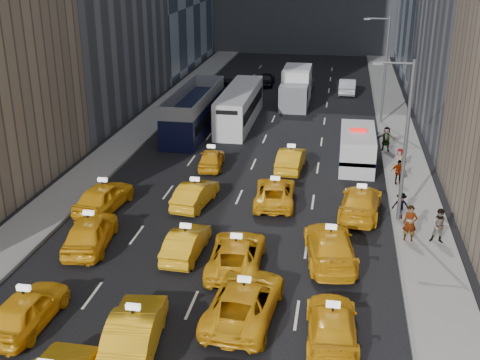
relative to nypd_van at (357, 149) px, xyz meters
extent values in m
plane|color=black|center=(-7.10, -21.08, -1.19)|extent=(160.00, 160.00, 0.00)
cube|color=gray|center=(-17.60, 3.92, -1.11)|extent=(3.00, 90.00, 0.15)
cube|color=gray|center=(3.40, 3.92, -1.11)|extent=(3.00, 90.00, 0.15)
cube|color=slate|center=(-16.15, 3.92, -1.10)|extent=(0.15, 90.00, 0.18)
cube|color=slate|center=(1.95, 3.92, -1.10)|extent=(0.15, 90.00, 0.18)
cylinder|color=#595B60|center=(2.20, -9.08, 3.31)|extent=(0.20, 0.20, 9.00)
cylinder|color=#595B60|center=(1.30, -9.08, 7.61)|extent=(1.80, 0.12, 0.12)
cube|color=slate|center=(0.40, -9.08, 7.56)|extent=(0.50, 0.22, 0.12)
cylinder|color=#595B60|center=(2.20, 10.92, 3.31)|extent=(0.20, 0.20, 9.00)
cylinder|color=#595B60|center=(1.30, 10.92, 7.61)|extent=(1.80, 0.12, 0.12)
cube|color=slate|center=(0.40, 10.92, 7.56)|extent=(0.50, 0.22, 0.12)
imported|color=#F3A814|center=(-13.23, -21.64, -0.42)|extent=(1.99, 4.60, 1.55)
imported|color=#F3A814|center=(-8.48, -22.33, -0.37)|extent=(2.32, 5.15, 1.64)
imported|color=#F3A814|center=(-4.74, -19.56, -0.41)|extent=(3.01, 5.81, 1.56)
imported|color=#F3A814|center=(-1.15, -20.55, -0.49)|extent=(2.24, 4.93, 1.40)
imported|color=#F3A814|center=(-13.43, -14.74, -0.35)|extent=(2.60, 5.14, 1.68)
imported|color=#F3A814|center=(-8.42, -14.81, -0.49)|extent=(1.65, 4.30, 1.40)
imported|color=#F3A814|center=(-5.76, -15.62, -0.45)|extent=(2.67, 5.40, 1.47)
imported|color=#F3A814|center=(-1.41, -14.17, -0.39)|extent=(2.99, 5.79, 1.61)
imported|color=#F3A814|center=(-14.50, -10.20, -0.37)|extent=(2.46, 4.98, 1.63)
imported|color=#F3A814|center=(-9.44, -8.73, -0.47)|extent=(2.09, 4.53, 1.44)
imported|color=#F3A814|center=(-4.84, -7.67, -0.50)|extent=(2.61, 5.12, 1.38)
imported|color=#F3A814|center=(0.14, -8.46, -0.41)|extent=(2.74, 5.55, 1.55)
imported|color=#F3A814|center=(-9.86, -2.29, -0.52)|extent=(1.95, 4.06, 1.34)
imported|color=#F3A814|center=(-4.42, -1.76, -0.44)|extent=(1.84, 4.66, 1.51)
cube|color=silver|center=(0.00, 0.00, 0.03)|extent=(3.10, 6.37, 2.45)
cylinder|color=black|center=(-1.02, -2.16, -0.70)|extent=(0.28, 0.98, 0.98)
cylinder|color=black|center=(1.02, -2.16, -0.70)|extent=(0.28, 0.98, 0.98)
cylinder|color=black|center=(-1.02, 2.16, -0.70)|extent=(0.28, 0.98, 0.98)
cylinder|color=black|center=(1.02, 2.16, -0.70)|extent=(0.28, 0.98, 0.98)
cube|color=navy|center=(0.00, 0.00, -0.13)|extent=(3.14, 6.37, 0.28)
cube|color=red|center=(0.00, 0.00, 1.35)|extent=(1.15, 0.53, 0.18)
cube|color=black|center=(-13.11, 6.22, 0.51)|extent=(3.94, 11.93, 3.40)
cylinder|color=black|center=(-14.29, 1.26, -0.64)|extent=(0.28, 1.10, 1.10)
cylinder|color=black|center=(-11.93, 1.26, -0.64)|extent=(0.28, 1.10, 1.10)
cylinder|color=black|center=(-14.29, 11.17, -0.64)|extent=(0.28, 1.10, 1.10)
cylinder|color=black|center=(-11.93, 11.17, -0.64)|extent=(0.28, 1.10, 1.10)
cube|color=silver|center=(-9.83, 9.05, 0.31)|extent=(3.75, 11.80, 3.00)
cylinder|color=black|center=(-10.88, 4.15, -0.64)|extent=(0.28, 1.10, 1.10)
cylinder|color=black|center=(-8.77, 4.15, -0.64)|extent=(0.28, 1.10, 1.10)
cylinder|color=black|center=(-10.88, 13.95, -0.64)|extent=(0.28, 1.10, 1.10)
cylinder|color=black|center=(-8.77, 13.95, -0.64)|extent=(0.28, 1.10, 1.10)
cube|color=white|center=(-5.61, 16.33, 0.51)|extent=(2.93, 7.57, 3.40)
cylinder|color=black|center=(-6.73, 13.51, -0.64)|extent=(0.28, 1.10, 1.10)
cylinder|color=black|center=(-4.48, 13.51, -0.64)|extent=(0.28, 1.10, 1.10)
cylinder|color=black|center=(-6.73, 19.16, -0.64)|extent=(0.28, 1.10, 1.10)
cylinder|color=black|center=(-4.48, 19.16, -0.64)|extent=(0.28, 1.10, 1.10)
imported|color=#A3A4AB|center=(-0.16, 5.16, -0.39)|extent=(1.78, 4.88, 1.60)
imported|color=black|center=(-13.10, 19.66, -0.38)|extent=(3.11, 5.99, 1.61)
imported|color=slate|center=(-5.24, 23.70, -0.52)|extent=(1.92, 4.62, 1.33)
imported|color=black|center=(-9.48, 24.33, -0.48)|extent=(1.77, 4.20, 1.42)
imported|color=#B5B7BE|center=(-0.70, 21.92, -0.40)|extent=(1.77, 4.81, 1.57)
imported|color=gray|center=(2.54, -11.59, -0.08)|extent=(0.73, 0.50, 1.93)
imported|color=gray|center=(4.03, -11.58, -0.11)|extent=(0.96, 0.62, 1.85)
imported|color=gray|center=(2.31, -8.90, -0.28)|extent=(0.99, 0.42, 1.53)
imported|color=gray|center=(2.56, -3.57, -0.24)|extent=(0.95, 0.46, 1.60)
imported|color=gray|center=(2.80, -1.07, -0.27)|extent=(0.85, 0.66, 1.54)
imported|color=gray|center=(2.15, 3.05, -0.12)|extent=(1.76, 0.80, 1.83)
camera|label=1|loc=(-1.37, -40.42, 13.18)|focal=45.00mm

